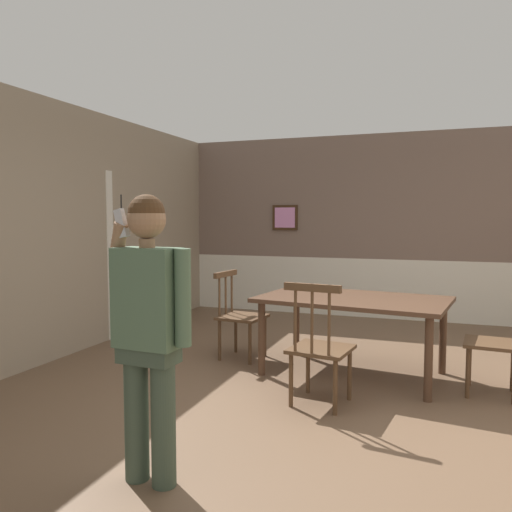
{
  "coord_description": "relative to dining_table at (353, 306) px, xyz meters",
  "views": [
    {
      "loc": [
        0.74,
        -4.08,
        1.53
      ],
      "look_at": [
        -0.41,
        -0.89,
        1.27
      ],
      "focal_mm": 35.71,
      "sensor_mm": 36.0,
      "label": 1
    }
  ],
  "objects": [
    {
      "name": "chair_near_window",
      "position": [
        -0.12,
        -0.91,
        -0.19
      ],
      "size": [
        0.52,
        0.52,
        1.01
      ],
      "rotation": [
        0.0,
        0.0,
        -0.13
      ],
      "color": "#513823",
      "rests_on": "ground_plane"
    },
    {
      "name": "dining_table",
      "position": [
        0.0,
        0.0,
        0.0
      ],
      "size": [
        1.88,
        1.28,
        0.76
      ],
      "rotation": [
        0.0,
        0.0,
        -0.14
      ],
      "color": "#4C3323",
      "rests_on": "ground_plane"
    },
    {
      "name": "ground_plane",
      "position": [
        0.03,
        -0.81,
        -0.68
      ],
      "size": [
        8.34,
        8.34,
        0.0
      ],
      "primitive_type": "plane",
      "color": "brown"
    },
    {
      "name": "person_figure",
      "position": [
        -0.76,
        -2.43,
        0.26
      ],
      "size": [
        0.53,
        0.22,
        1.65
      ],
      "rotation": [
        0.0,
        0.0,
        3.08
      ],
      "color": "#3A493A",
      "rests_on": "ground_plane"
    },
    {
      "name": "chair_at_table_head",
      "position": [
        1.25,
        -0.17,
        -0.21
      ],
      "size": [
        0.48,
        0.48,
        0.97
      ],
      "rotation": [
        0.0,
        0.0,
        1.48
      ],
      "color": "#513823",
      "rests_on": "ground_plane"
    },
    {
      "name": "room_back_partition",
      "position": [
        0.03,
        2.98,
        0.66
      ],
      "size": [
        6.34,
        0.17,
        2.77
      ],
      "color": "#756056",
      "rests_on": "ground_plane"
    },
    {
      "name": "chair_by_doorway",
      "position": [
        -1.25,
        0.17,
        -0.21
      ],
      "size": [
        0.5,
        0.5,
        0.94
      ],
      "rotation": [
        0.0,
        0.0,
        4.6
      ],
      "color": "#513823",
      "rests_on": "ground_plane"
    },
    {
      "name": "room_left_partition",
      "position": [
        -3.14,
        -0.81,
        0.71
      ],
      "size": [
        0.13,
        7.59,
        2.77
      ],
      "color": "gray",
      "rests_on": "ground_plane"
    }
  ]
}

